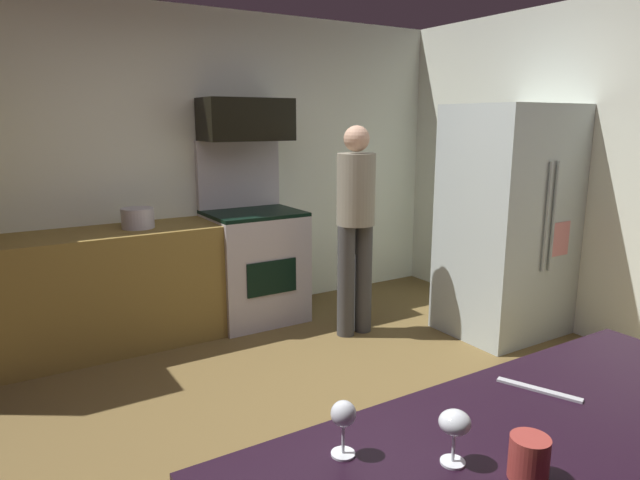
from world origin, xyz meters
TOP-DOWN VIEW (x-y plane):
  - ground_plane at (0.00, 0.00)m, footprint 5.20×4.80m
  - wall_back at (0.00, 2.34)m, footprint 5.20×0.12m
  - wall_right at (2.54, 0.00)m, footprint 0.12×4.80m
  - lower_cabinet_run at (-0.90, 1.98)m, footprint 2.40×0.60m
  - oven_range at (0.42, 1.97)m, footprint 0.76×0.65m
  - microwave at (0.42, 2.06)m, footprint 0.74×0.38m
  - refrigerator at (2.03, 0.66)m, footprint 0.90×0.77m
  - person_cook at (0.96, 1.24)m, footprint 0.31×0.30m
  - wine_glass_near at (-0.63, -1.42)m, footprint 0.08×0.08m
  - wine_glass_mid at (-0.83, -1.25)m, footprint 0.06×0.06m
  - mug_coffee at (-0.52, -1.54)m, footprint 0.09×0.09m
  - knife_chef at (-0.15, -1.29)m, footprint 0.12×0.24m
  - stock_pot at (-0.53, 1.98)m, footprint 0.24×0.24m

SIDE VIEW (x-z plane):
  - ground_plane at x=0.00m, z-range -0.02..0.00m
  - lower_cabinet_run at x=-0.90m, z-range 0.00..0.90m
  - oven_range at x=0.42m, z-range -0.25..1.28m
  - knife_chef at x=-0.15m, z-range 0.90..0.91m
  - refrigerator at x=2.03m, z-range 0.00..1.82m
  - person_cook at x=0.96m, z-range 0.10..1.77m
  - mug_coffee at x=-0.52m, z-range 0.90..1.00m
  - stock_pot at x=-0.53m, z-range 0.90..1.05m
  - wine_glass_near at x=-0.63m, z-range 0.93..1.07m
  - wine_glass_mid at x=-0.83m, z-range 0.93..1.07m
  - wall_back at x=0.00m, z-range 0.00..2.60m
  - wall_right at x=2.54m, z-range 0.00..2.60m
  - microwave at x=0.42m, z-range 1.53..1.88m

